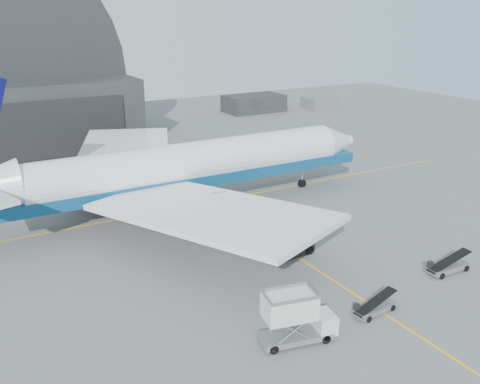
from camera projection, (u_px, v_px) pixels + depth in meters
ground at (304, 262)px, 52.24m from camera, size 200.00×200.00×0.00m
taxi_lines at (240, 220)px, 62.62m from camera, size 80.00×42.12×0.02m
distant_bldg_a at (254, 112)px, 129.23m from camera, size 14.00×8.00×4.00m
distant_bldg_b at (320, 108)px, 133.97m from camera, size 8.00×6.00×2.80m
airliner at (176, 169)px, 63.75m from camera, size 54.95×53.28×19.28m
catering_truck at (295, 318)px, 39.06m from camera, size 6.03×3.24×3.93m
pushback_tug at (292, 247)px, 53.80m from camera, size 4.41×2.70×2.00m
belt_loader_a at (374, 308)px, 43.25m from camera, size 4.29×1.84×1.61m
belt_loader_b at (448, 267)px, 50.02m from camera, size 4.78×1.77×1.82m
traffic_cone at (242, 240)px, 56.67m from camera, size 0.33×0.33×0.48m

